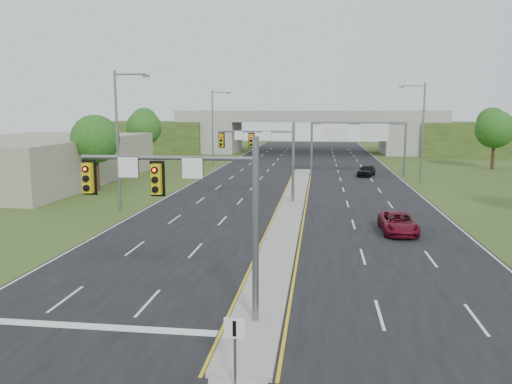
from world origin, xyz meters
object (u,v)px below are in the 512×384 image
object	(u,v)px
signal_mast_near	(193,199)
car_far_a	(398,223)
car_far_c	(366,170)
sign_gantry	(357,134)
signal_mast_far	(267,149)
overpass	(309,135)
keep_right_sign	(235,341)

from	to	relation	value
signal_mast_near	car_far_a	size ratio (longest dim) A/B	1.49
signal_mast_near	car_far_c	xyz separation A→B (m)	(10.24, 44.99, -4.00)
sign_gantry	signal_mast_far	bearing A→B (deg)	-114.11
signal_mast_near	signal_mast_far	size ratio (longest dim) A/B	1.00
signal_mast_far	overpass	size ratio (longest dim) A/B	0.09
signal_mast_near	car_far_a	bearing A→B (deg)	57.84
keep_right_sign	signal_mast_near	bearing A→B (deg)	116.94
signal_mast_near	keep_right_sign	xyz separation A→B (m)	(2.26, -4.45, -3.21)
signal_mast_near	sign_gantry	size ratio (longest dim) A/B	0.60
sign_gantry	car_far_a	bearing A→B (deg)	-88.56
keep_right_sign	car_far_a	world-z (taller)	keep_right_sign
signal_mast_near	car_far_c	distance (m)	46.31
overpass	car_far_c	world-z (taller)	overpass
overpass	car_far_a	bearing A→B (deg)	-83.45
signal_mast_near	sign_gantry	bearing A→B (deg)	78.75
sign_gantry	car_far_a	size ratio (longest dim) A/B	2.46
signal_mast_far	overpass	world-z (taller)	overpass
signal_mast_far	sign_gantry	bearing A→B (deg)	65.89
keep_right_sign	car_far_a	size ratio (longest dim) A/B	0.47
car_far_c	overpass	bearing A→B (deg)	120.38
car_far_a	car_far_c	world-z (taller)	car_far_c
signal_mast_near	overpass	xyz separation A→B (m)	(2.26, 80.07, -1.17)
signal_mast_near	keep_right_sign	size ratio (longest dim) A/B	3.18
signal_mast_near	signal_mast_far	xyz separation A→B (m)	(0.00, 25.00, 0.00)
sign_gantry	car_far_a	distance (m)	29.94
overpass	keep_right_sign	bearing A→B (deg)	-90.00
sign_gantry	overpass	xyz separation A→B (m)	(-6.68, 35.08, -1.69)
signal_mast_near	keep_right_sign	bearing A→B (deg)	-63.06
sign_gantry	car_far_a	world-z (taller)	sign_gantry
signal_mast_near	sign_gantry	world-z (taller)	signal_mast_near
signal_mast_near	signal_mast_far	distance (m)	25.00
signal_mast_near	signal_mast_far	bearing A→B (deg)	90.00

